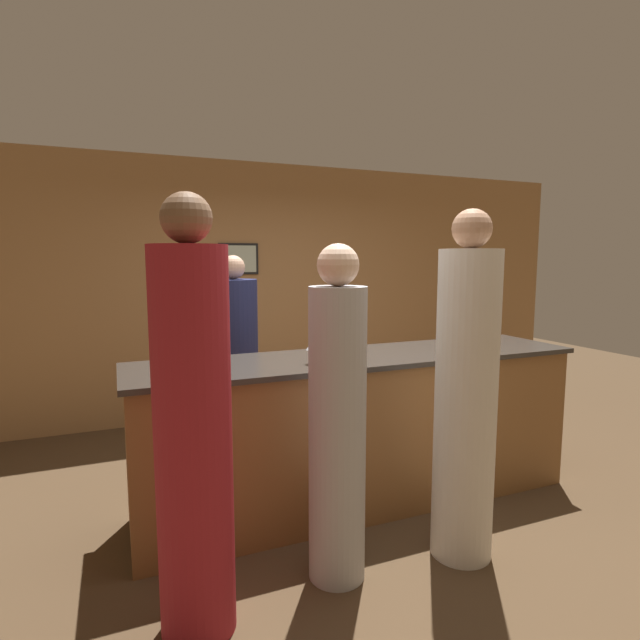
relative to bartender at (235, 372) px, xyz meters
The scene contains 12 objects.
ground_plane 1.42m from the bartender, 52.53° to the right, with size 14.00×14.00×0.00m, color #4C3823.
back_wall 1.73m from the bartender, 64.47° to the left, with size 8.00×0.08×2.80m.
bar_counter 1.19m from the bartender, 52.53° to the right, with size 3.20×0.75×1.08m.
bartender is the anchor object (origin of this frame).
guest_0 1.85m from the bartender, 108.56° to the right, with size 0.35×0.35×2.04m.
guest_1 1.64m from the bartender, 83.54° to the right, with size 0.31×0.31×1.83m.
guest_2 1.98m from the bartender, 60.95° to the right, with size 0.35×0.35×2.03m.
wine_bottle_0 1.85m from the bartender, 34.11° to the right, with size 0.08×0.08×0.30m.
ice_bucket 1.84m from the bartender, 22.26° to the right, with size 0.20×0.20×0.22m.
wine_glass_0 1.26m from the bartender, 57.43° to the right, with size 0.07×0.07×0.16m.
wine_glass_1 1.80m from the bartender, 39.75° to the right, with size 0.08×0.08×0.15m.
wine_glass_2 1.15m from the bartender, 75.80° to the right, with size 0.08×0.08×0.15m.
Camera 1 is at (-1.59, -3.07, 1.75)m, focal length 28.00 mm.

